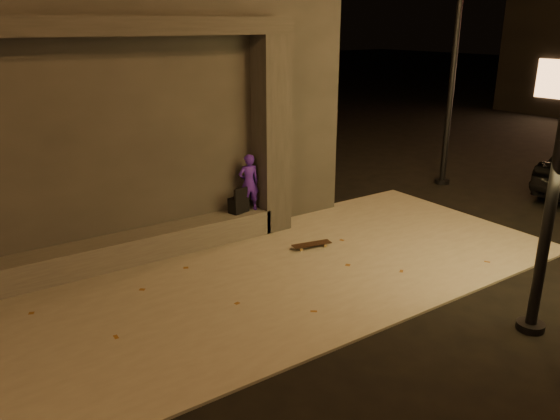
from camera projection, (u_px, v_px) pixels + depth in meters
ground at (324, 344)px, 6.85m from camera, size 120.00×120.00×0.00m
sidewalk at (243, 283)px, 8.41m from camera, size 11.00×4.40×0.04m
building at (76, 89)px, 10.54m from camera, size 9.00×5.10×5.22m
ledge at (108, 253)px, 8.89m from camera, size 6.00×0.55×0.45m
column at (271, 136)px, 10.09m from camera, size 0.55×0.55×3.60m
canopy at (149, 26)px, 8.33m from camera, size 5.00×0.70×0.28m
skateboarder at (249, 183)px, 10.09m from camera, size 0.43×0.33×1.07m
backpack at (239, 204)px, 10.09m from camera, size 0.39×0.30×0.49m
skateboard at (312, 244)px, 9.67m from camera, size 0.73×0.32×0.08m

